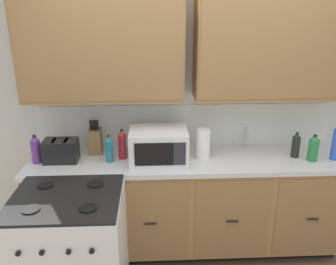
{
  "coord_description": "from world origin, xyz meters",
  "views": [
    {
      "loc": [
        -0.31,
        -2.41,
        2.13
      ],
      "look_at": [
        -0.18,
        0.27,
        1.18
      ],
      "focal_mm": 36.61,
      "sensor_mm": 36.0,
      "label": 1
    }
  ],
  "objects_px": {
    "bottle_blue": "(336,142)",
    "bottle_red": "(122,144)",
    "bottle_dark": "(296,145)",
    "toaster": "(61,151)",
    "bottle_teal": "(109,149)",
    "knife_block": "(95,141)",
    "paper_towel_roll": "(203,144)",
    "bottle_green": "(313,148)",
    "stove_range": "(72,253)",
    "microwave": "(159,146)",
    "bottle_violet": "(36,149)"
  },
  "relations": [
    {
      "from": "bottle_blue",
      "to": "bottle_red",
      "type": "distance_m",
      "value": 1.81
    },
    {
      "from": "toaster",
      "to": "paper_towel_roll",
      "type": "xyz_separation_m",
      "value": [
        1.21,
        0.01,
        0.03
      ]
    },
    {
      "from": "bottle_green",
      "to": "toaster",
      "type": "bearing_deg",
      "value": 177.58
    },
    {
      "from": "bottle_violet",
      "to": "bottle_teal",
      "type": "distance_m",
      "value": 0.61
    },
    {
      "from": "stove_range",
      "to": "microwave",
      "type": "distance_m",
      "value": 1.06
    },
    {
      "from": "bottle_green",
      "to": "bottle_blue",
      "type": "height_order",
      "value": "bottle_blue"
    },
    {
      "from": "bottle_green",
      "to": "bottle_red",
      "type": "bearing_deg",
      "value": 175.65
    },
    {
      "from": "microwave",
      "to": "bottle_green",
      "type": "height_order",
      "value": "microwave"
    },
    {
      "from": "bottle_red",
      "to": "bottle_green",
      "type": "bearing_deg",
      "value": -4.35
    },
    {
      "from": "toaster",
      "to": "bottle_green",
      "type": "bearing_deg",
      "value": -2.42
    },
    {
      "from": "knife_block",
      "to": "paper_towel_roll",
      "type": "xyz_separation_m",
      "value": [
        0.94,
        -0.16,
        0.01
      ]
    },
    {
      "from": "toaster",
      "to": "bottle_blue",
      "type": "height_order",
      "value": "bottle_blue"
    },
    {
      "from": "stove_range",
      "to": "bottle_blue",
      "type": "relative_size",
      "value": 2.85
    },
    {
      "from": "microwave",
      "to": "bottle_violet",
      "type": "xyz_separation_m",
      "value": [
        -1.02,
        0.03,
        -0.02
      ]
    },
    {
      "from": "stove_range",
      "to": "microwave",
      "type": "height_order",
      "value": "microwave"
    },
    {
      "from": "toaster",
      "to": "bottle_dark",
      "type": "relative_size",
      "value": 1.24
    },
    {
      "from": "bottle_blue",
      "to": "bottle_red",
      "type": "height_order",
      "value": "bottle_blue"
    },
    {
      "from": "stove_range",
      "to": "knife_block",
      "type": "relative_size",
      "value": 3.06
    },
    {
      "from": "stove_range",
      "to": "toaster",
      "type": "height_order",
      "value": "toaster"
    },
    {
      "from": "bottle_red",
      "to": "bottle_teal",
      "type": "bearing_deg",
      "value": -148.13
    },
    {
      "from": "toaster",
      "to": "bottle_red",
      "type": "distance_m",
      "value": 0.52
    },
    {
      "from": "bottle_dark",
      "to": "toaster",
      "type": "bearing_deg",
      "value": 179.87
    },
    {
      "from": "microwave",
      "to": "bottle_red",
      "type": "distance_m",
      "value": 0.32
    },
    {
      "from": "microwave",
      "to": "bottle_green",
      "type": "bearing_deg",
      "value": -2.12
    },
    {
      "from": "knife_block",
      "to": "bottle_red",
      "type": "xyz_separation_m",
      "value": [
        0.25,
        -0.14,
        0.01
      ]
    },
    {
      "from": "knife_block",
      "to": "bottle_blue",
      "type": "bearing_deg",
      "value": -6.86
    },
    {
      "from": "bottle_dark",
      "to": "bottle_blue",
      "type": "bearing_deg",
      "value": -13.22
    },
    {
      "from": "knife_block",
      "to": "bottle_teal",
      "type": "distance_m",
      "value": 0.25
    },
    {
      "from": "bottle_green",
      "to": "bottle_dark",
      "type": "distance_m",
      "value": 0.14
    },
    {
      "from": "bottle_red",
      "to": "bottle_dark",
      "type": "bearing_deg",
      "value": -1.43
    },
    {
      "from": "bottle_green",
      "to": "bottle_dark",
      "type": "height_order",
      "value": "bottle_green"
    },
    {
      "from": "stove_range",
      "to": "bottle_green",
      "type": "bearing_deg",
      "value": 15.22
    },
    {
      "from": "microwave",
      "to": "bottle_blue",
      "type": "relative_size",
      "value": 1.44
    },
    {
      "from": "toaster",
      "to": "bottle_blue",
      "type": "bearing_deg",
      "value": -1.9
    },
    {
      "from": "bottle_blue",
      "to": "bottle_teal",
      "type": "xyz_separation_m",
      "value": [
        -1.91,
        0.05,
        -0.05
      ]
    },
    {
      "from": "microwave",
      "to": "bottle_teal",
      "type": "xyz_separation_m",
      "value": [
        -0.41,
        0.01,
        -0.02
      ]
    },
    {
      "from": "paper_towel_roll",
      "to": "bottle_blue",
      "type": "distance_m",
      "value": 1.12
    },
    {
      "from": "bottle_green",
      "to": "bottle_violet",
      "type": "distance_m",
      "value": 2.33
    },
    {
      "from": "bottle_violet",
      "to": "bottle_blue",
      "type": "bearing_deg",
      "value": -1.37
    },
    {
      "from": "paper_towel_roll",
      "to": "bottle_blue",
      "type": "relative_size",
      "value": 0.78
    },
    {
      "from": "microwave",
      "to": "knife_block",
      "type": "distance_m",
      "value": 0.6
    },
    {
      "from": "bottle_green",
      "to": "bottle_teal",
      "type": "relative_size",
      "value": 0.98
    },
    {
      "from": "bottle_green",
      "to": "bottle_violet",
      "type": "bearing_deg",
      "value": 178.2
    },
    {
      "from": "knife_block",
      "to": "bottle_dark",
      "type": "relative_size",
      "value": 1.37
    },
    {
      "from": "microwave",
      "to": "bottle_green",
      "type": "xyz_separation_m",
      "value": [
        1.31,
        -0.05,
        -0.03
      ]
    },
    {
      "from": "microwave",
      "to": "toaster",
      "type": "xyz_separation_m",
      "value": [
        -0.82,
        0.04,
        -0.04
      ]
    },
    {
      "from": "bottle_green",
      "to": "bottle_red",
      "type": "xyz_separation_m",
      "value": [
        -1.62,
        0.12,
        0.02
      ]
    },
    {
      "from": "microwave",
      "to": "paper_towel_roll",
      "type": "relative_size",
      "value": 1.85
    },
    {
      "from": "toaster",
      "to": "bottle_teal",
      "type": "relative_size",
      "value": 1.17
    },
    {
      "from": "paper_towel_roll",
      "to": "bottle_red",
      "type": "xyz_separation_m",
      "value": [
        -0.69,
        0.02,
        0.0
      ]
    }
  ]
}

